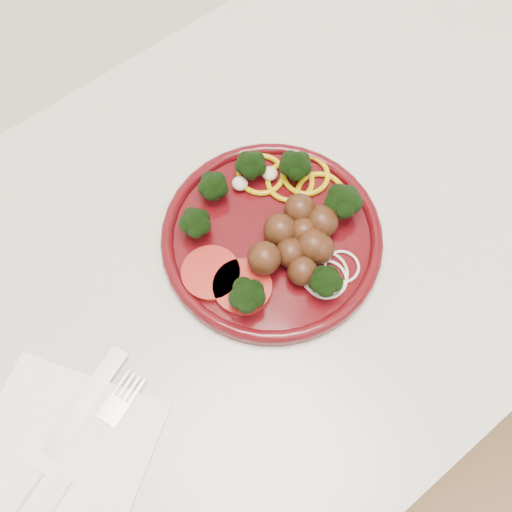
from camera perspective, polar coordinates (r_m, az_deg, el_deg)
counter at (r=1.14m, az=2.86°, el=-6.71°), size 2.40×0.60×0.90m
plate at (r=0.69m, az=1.67°, el=2.04°), size 0.24×0.24×0.05m
napkin at (r=0.66m, az=-17.06°, el=-16.82°), size 0.22×0.22×0.00m
knife at (r=0.66m, az=-19.24°, el=-17.95°), size 0.21×0.09×0.01m
fork at (r=0.65m, az=-17.43°, el=-19.67°), size 0.19×0.09×0.01m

